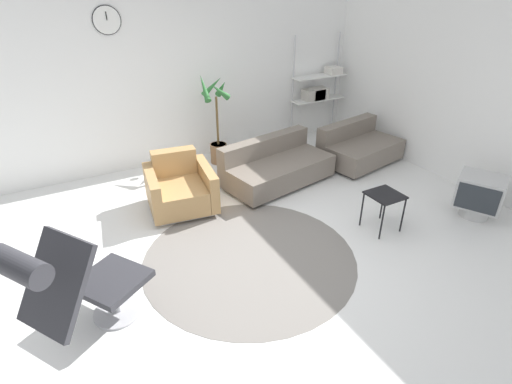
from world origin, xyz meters
The scene contains 12 objects.
ground_plane centered at (0.00, 0.00, 0.00)m, with size 12.00×12.00×0.00m, color white.
wall_back centered at (0.00, 2.92, 1.40)m, with size 12.00×0.09×2.80m.
wall_right centered at (3.47, 0.00, 1.40)m, with size 0.06×12.00×2.80m.
round_rug centered at (-0.07, -0.03, 0.00)m, with size 2.31×2.31×0.01m.
lounge_chair centered at (-1.79, -0.35, 0.64)m, with size 1.14×0.98×1.11m.
armchair_red centered at (-0.34, 1.37, 0.26)m, with size 0.92×0.93×0.71m.
couch_low centered at (1.13, 1.39, 0.24)m, with size 1.71×1.09×0.63m.
couch_second centered at (2.69, 1.38, 0.24)m, with size 1.40×1.03×0.63m.
side_table centered at (1.60, -0.28, 0.41)m, with size 0.37×0.37×0.47m.
crt_television centered at (2.86, -0.64, 0.31)m, with size 0.66×0.68×0.55m.
potted_plant centered at (0.68, 2.47, 0.58)m, with size 0.44×0.43×1.43m.
shelf_unit centered at (2.81, 2.69, 0.90)m, with size 1.02×0.28×1.84m.
Camera 1 is at (-1.68, -3.12, 2.71)m, focal length 28.00 mm.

